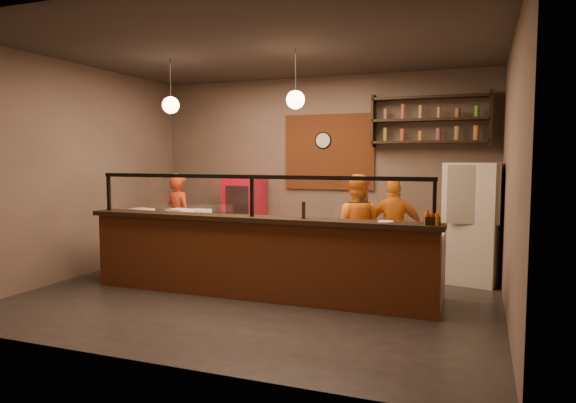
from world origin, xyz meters
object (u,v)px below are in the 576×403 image
at_px(cook_left, 179,219).
at_px(cook_mid, 356,228).
at_px(cook_right, 394,229).
at_px(pepper_mill, 304,210).
at_px(fridge, 473,223).
at_px(red_cooler, 245,217).
at_px(pizza_dough, 344,227).
at_px(condiment_caddy, 432,221).
at_px(wall_clock, 323,140).

relative_size(cook_left, cook_mid, 0.98).
xyz_separation_m(cook_right, pepper_mill, (-0.83, -1.66, 0.41)).
xyz_separation_m(fridge, pepper_mill, (-1.92, -1.90, 0.30)).
distance_m(fridge, red_cooler, 3.91).
height_order(pizza_dough, condiment_caddy, condiment_caddy).
bearing_deg(fridge, condiment_caddy, -88.96).
xyz_separation_m(cook_right, condiment_caddy, (0.68, -1.71, 0.35)).
relative_size(cook_mid, fridge, 0.91).
distance_m(cook_mid, red_cooler, 2.52).
relative_size(cook_right, red_cooler, 1.02).
bearing_deg(red_cooler, pizza_dough, -36.67).
xyz_separation_m(cook_mid, fridge, (1.58, 0.53, 0.08)).
height_order(cook_left, pepper_mill, cook_left).
relative_size(cook_mid, pizza_dough, 2.98).
bearing_deg(red_cooler, cook_right, -12.62).
distance_m(cook_mid, pizza_dough, 0.86).
height_order(cook_left, pizza_dough, cook_left).
bearing_deg(pizza_dough, condiment_caddy, -26.36).
bearing_deg(pepper_mill, cook_mid, 76.30).
distance_m(wall_clock, red_cooler, 1.96).
relative_size(wall_clock, cook_mid, 0.19).
distance_m(cook_right, condiment_caddy, 1.88).
relative_size(cook_mid, red_cooler, 1.06).
bearing_deg(condiment_caddy, wall_clock, 126.95).
bearing_deg(pepper_mill, cook_left, 151.31).
xyz_separation_m(cook_left, fridge, (4.65, 0.40, 0.09)).
height_order(cook_right, fridge, fridge).
distance_m(cook_left, red_cooler, 1.21).
xyz_separation_m(red_cooler, pepper_mill, (1.96, -2.43, 0.43)).
bearing_deg(cook_left, cook_mid, -161.08).
distance_m(wall_clock, cook_left, 2.82).
bearing_deg(wall_clock, fridge, -18.61).
bearing_deg(cook_mid, cook_left, -4.05).
bearing_deg(cook_mid, pizza_dough, 90.49).
distance_m(cook_right, pepper_mill, 1.91).
height_order(wall_clock, cook_left, wall_clock).
xyz_separation_m(cook_left, cook_right, (3.57, 0.17, -0.02)).
height_order(cook_right, condiment_caddy, cook_right).
height_order(cook_left, cook_mid, cook_mid).
height_order(wall_clock, pizza_dough, wall_clock).
bearing_deg(condiment_caddy, pizza_dough, 153.64).
bearing_deg(cook_right, condiment_caddy, 96.33).
bearing_deg(pepper_mill, fridge, 44.69).
xyz_separation_m(red_cooler, condiment_caddy, (3.48, -2.48, 0.37)).
bearing_deg(condiment_caddy, fridge, 78.41).
xyz_separation_m(wall_clock, red_cooler, (-1.38, -0.31, -1.36)).
relative_size(cook_mid, cook_right, 1.04).
height_order(wall_clock, cook_right, wall_clock).
relative_size(condiment_caddy, pepper_mill, 0.81).
bearing_deg(cook_mid, pepper_mill, 74.54).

